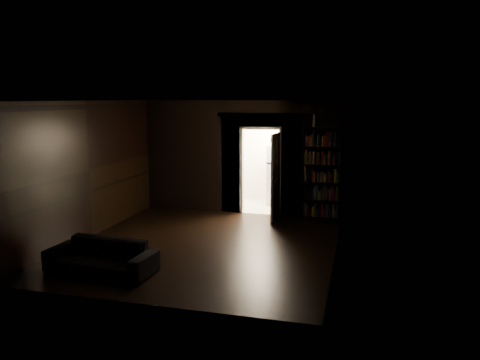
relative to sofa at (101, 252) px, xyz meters
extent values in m
plane|color=black|center=(1.21, 1.79, -0.35)|extent=(5.50, 5.50, 0.00)
cube|color=black|center=(-0.02, 4.59, 1.05)|extent=(2.55, 0.10, 2.80)
cube|color=black|center=(2.93, 4.59, 1.05)|extent=(1.55, 0.10, 2.80)
cube|color=black|center=(1.71, 4.59, 2.10)|extent=(0.90, 0.10, 0.70)
cube|color=black|center=(-1.29, 1.79, 1.05)|extent=(0.02, 5.50, 2.80)
cube|color=black|center=(3.71, 1.79, 1.05)|extent=(0.02, 5.50, 2.80)
cube|color=black|center=(1.21, -0.96, 1.05)|extent=(5.00, 0.02, 2.80)
cube|color=beige|center=(1.21, 1.79, 2.45)|extent=(5.00, 5.50, 0.02)
cube|color=silver|center=(1.71, 4.53, 0.70)|extent=(1.04, 0.06, 2.17)
cube|color=beige|center=(1.71, 5.44, -0.40)|extent=(2.20, 1.80, 0.10)
cube|color=silver|center=(1.71, 6.29, 0.85)|extent=(2.20, 0.10, 2.40)
cube|color=silver|center=(0.66, 5.44, 0.85)|extent=(0.10, 1.60, 2.40)
cube|color=silver|center=(2.76, 5.44, 0.85)|extent=(0.10, 1.60, 2.40)
cube|color=silver|center=(1.71, 5.44, 2.10)|extent=(2.20, 1.80, 0.10)
cube|color=#CB6D78|center=(1.71, 6.23, 1.87)|extent=(2.00, 0.04, 0.26)
imported|color=black|center=(0.00, 0.00, 0.00)|extent=(1.87, 0.91, 0.70)
cube|color=black|center=(3.21, 4.38, 0.75)|extent=(0.95, 0.58, 2.20)
cube|color=white|center=(2.04, 5.82, 0.48)|extent=(0.86, 0.81, 1.65)
cube|color=silver|center=(2.17, 4.10, 0.68)|extent=(0.08, 0.85, 2.05)
cube|color=white|center=(3.00, 4.46, 1.99)|extent=(0.12, 0.12, 0.29)
cube|color=black|center=(1.95, 5.84, 1.43)|extent=(0.62, 0.12, 0.25)
camera|label=1|loc=(4.09, -6.57, 2.50)|focal=35.00mm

